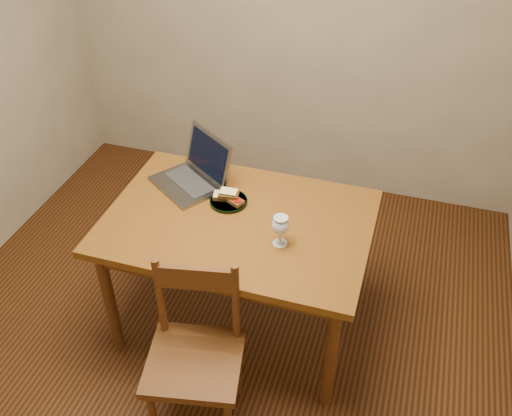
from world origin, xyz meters
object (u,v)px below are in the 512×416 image
(laptop, at_px, (196,171))
(milk_glass, at_px, (280,231))
(table, at_px, (238,233))
(chair, at_px, (195,350))
(plate, at_px, (229,201))

(laptop, bearing_deg, milk_glass, 2.19)
(table, height_order, chair, chair)
(table, relative_size, laptop, 2.74)
(table, relative_size, chair, 2.69)
(chair, bearing_deg, plate, 85.91)
(table, height_order, milk_glass, milk_glass)
(milk_glass, bearing_deg, table, 155.04)
(milk_glass, height_order, laptop, laptop)
(laptop, bearing_deg, plate, 4.99)
(milk_glass, bearing_deg, laptop, 147.55)
(plate, xyz_separation_m, milk_glass, (0.33, -0.23, 0.07))
(plate, height_order, laptop, laptop)
(milk_glass, bearing_deg, plate, 145.74)
(table, distance_m, chair, 0.64)
(table, distance_m, laptop, 0.43)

